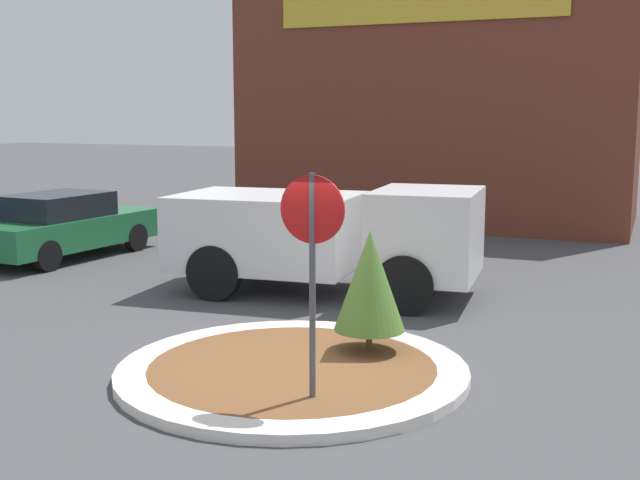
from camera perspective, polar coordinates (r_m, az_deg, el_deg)
name	(u,v)px	position (r m, az deg, el deg)	size (l,w,h in m)	color
ground_plane	(292,375)	(10.10, -1.97, -9.59)	(120.00, 120.00, 0.00)	#474749
traffic_island	(292,370)	(10.08, -1.97, -9.24)	(4.36, 4.36, 0.13)	silver
stop_sign	(312,246)	(8.58, -0.55, -0.45)	(0.74, 0.07, 2.60)	#4C4C51
island_shrub	(370,281)	(10.46, 3.56, -2.89)	(0.94, 0.94, 1.60)	brown
utility_truck	(324,233)	(14.30, 0.28, 0.47)	(5.58, 2.79, 1.93)	silver
storefront_building	(444,106)	(24.81, 8.78, 9.38)	(11.09, 6.07, 6.84)	brown
parked_sedan_green	(64,225)	(18.82, -17.77, 1.00)	(2.11, 4.60, 1.47)	#1E6638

